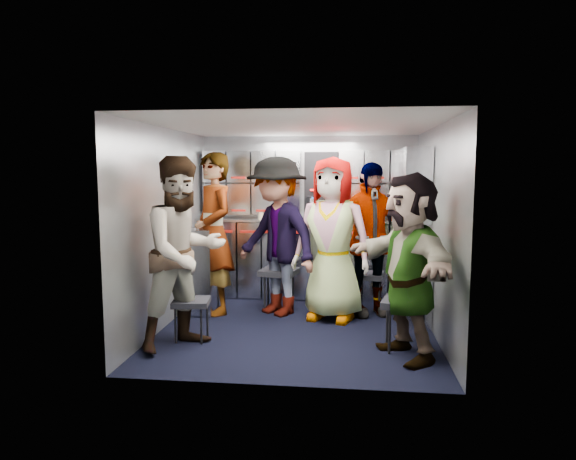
# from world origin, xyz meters

# --- Properties ---
(floor) EXTENTS (3.00, 3.00, 0.00)m
(floor) POSITION_xyz_m (0.00, 0.00, 0.00)
(floor) COLOR black
(floor) RESTS_ON ground
(wall_back) EXTENTS (2.80, 0.04, 2.10)m
(wall_back) POSITION_xyz_m (0.00, 1.50, 1.05)
(wall_back) COLOR gray
(wall_back) RESTS_ON ground
(wall_left) EXTENTS (0.04, 3.00, 2.10)m
(wall_left) POSITION_xyz_m (-1.40, 0.00, 1.05)
(wall_left) COLOR gray
(wall_left) RESTS_ON ground
(wall_right) EXTENTS (0.04, 3.00, 2.10)m
(wall_right) POSITION_xyz_m (1.40, 0.00, 1.05)
(wall_right) COLOR gray
(wall_right) RESTS_ON ground
(ceiling) EXTENTS (2.80, 3.00, 0.02)m
(ceiling) POSITION_xyz_m (0.00, 0.00, 2.10)
(ceiling) COLOR silver
(ceiling) RESTS_ON wall_back
(cart_bank_back) EXTENTS (2.68, 0.38, 0.99)m
(cart_bank_back) POSITION_xyz_m (0.00, 1.29, 0.49)
(cart_bank_back) COLOR #9DA2AD
(cart_bank_back) RESTS_ON ground
(cart_bank_left) EXTENTS (0.38, 0.76, 0.99)m
(cart_bank_left) POSITION_xyz_m (-1.19, 0.56, 0.49)
(cart_bank_left) COLOR #9DA2AD
(cart_bank_left) RESTS_ON ground
(counter) EXTENTS (2.68, 0.42, 0.03)m
(counter) POSITION_xyz_m (0.00, 1.29, 1.01)
(counter) COLOR silver
(counter) RESTS_ON cart_bank_back
(locker_bank_back) EXTENTS (2.68, 0.28, 0.82)m
(locker_bank_back) POSITION_xyz_m (0.00, 1.35, 1.49)
(locker_bank_back) COLOR #9DA2AD
(locker_bank_back) RESTS_ON wall_back
(locker_bank_right) EXTENTS (0.28, 1.00, 0.82)m
(locker_bank_right) POSITION_xyz_m (1.25, 0.70, 1.49)
(locker_bank_right) COLOR #9DA2AD
(locker_bank_right) RESTS_ON wall_right
(right_cabinet) EXTENTS (0.28, 1.20, 1.00)m
(right_cabinet) POSITION_xyz_m (1.25, 0.60, 0.50)
(right_cabinet) COLOR #9DA2AD
(right_cabinet) RESTS_ON ground
(coffee_niche) EXTENTS (0.46, 0.16, 0.84)m
(coffee_niche) POSITION_xyz_m (0.18, 1.41, 1.47)
(coffee_niche) COLOR black
(coffee_niche) RESTS_ON wall_back
(red_latch_strip) EXTENTS (2.60, 0.02, 0.03)m
(red_latch_strip) POSITION_xyz_m (0.00, 1.09, 0.88)
(red_latch_strip) COLOR #A51710
(red_latch_strip) RESTS_ON cart_bank_back
(jump_seat_near_left) EXTENTS (0.39, 0.37, 0.41)m
(jump_seat_near_left) POSITION_xyz_m (-0.99, -0.53, 0.36)
(jump_seat_near_left) COLOR black
(jump_seat_near_left) RESTS_ON ground
(jump_seat_mid_left) EXTENTS (0.48, 0.46, 0.49)m
(jump_seat_mid_left) POSITION_xyz_m (-0.29, 0.67, 0.43)
(jump_seat_mid_left) COLOR black
(jump_seat_mid_left) RESTS_ON ground
(jump_seat_center) EXTENTS (0.48, 0.47, 0.44)m
(jump_seat_center) POSITION_xyz_m (0.35, 0.55, 0.38)
(jump_seat_center) COLOR black
(jump_seat_center) RESTS_ON ground
(jump_seat_mid_right) EXTENTS (0.43, 0.41, 0.45)m
(jump_seat_mid_right) POSITION_xyz_m (0.75, 0.77, 0.40)
(jump_seat_mid_right) COLOR black
(jump_seat_mid_right) RESTS_ON ground
(jump_seat_near_right) EXTENTS (0.48, 0.46, 0.47)m
(jump_seat_near_right) POSITION_xyz_m (1.05, -0.58, 0.42)
(jump_seat_near_right) COLOR black
(jump_seat_near_right) RESTS_ON ground
(attendant_standing) EXTENTS (0.77, 0.81, 1.86)m
(attendant_standing) POSITION_xyz_m (-1.02, 0.47, 0.93)
(attendant_standing) COLOR black
(attendant_standing) RESTS_ON ground
(attendant_arc_a) EXTENTS (1.08, 1.10, 1.79)m
(attendant_arc_a) POSITION_xyz_m (-0.99, -0.71, 0.89)
(attendant_arc_a) COLOR black
(attendant_arc_a) RESTS_ON ground
(attendant_arc_b) EXTENTS (1.33, 1.26, 1.81)m
(attendant_arc_b) POSITION_xyz_m (-0.29, 0.49, 0.90)
(attendant_arc_b) COLOR black
(attendant_arc_b) RESTS_ON ground
(attendant_arc_c) EXTENTS (1.00, 0.79, 1.80)m
(attendant_arc_c) POSITION_xyz_m (0.35, 0.37, 0.90)
(attendant_arc_c) COLOR black
(attendant_arc_c) RESTS_ON ground
(attendant_arc_d) EXTENTS (1.11, 0.75, 1.75)m
(attendant_arc_d) POSITION_xyz_m (0.75, 0.59, 0.87)
(attendant_arc_d) COLOR black
(attendant_arc_d) RESTS_ON ground
(attendant_arc_e) EXTENTS (1.07, 1.59, 1.64)m
(attendant_arc_e) POSITION_xyz_m (1.05, -0.76, 0.82)
(attendant_arc_e) COLOR black
(attendant_arc_e) RESTS_ON ground
(bottle_left) EXTENTS (0.06, 0.06, 0.26)m
(bottle_left) POSITION_xyz_m (-0.41, 1.24, 1.16)
(bottle_left) COLOR white
(bottle_left) RESTS_ON counter
(bottle_mid) EXTENTS (0.07, 0.07, 0.26)m
(bottle_mid) POSITION_xyz_m (0.07, 1.24, 1.16)
(bottle_mid) COLOR white
(bottle_mid) RESTS_ON counter
(bottle_right) EXTENTS (0.06, 0.06, 0.22)m
(bottle_right) POSITION_xyz_m (0.79, 1.24, 1.14)
(bottle_right) COLOR white
(bottle_right) RESTS_ON counter
(cup_left) EXTENTS (0.08, 0.08, 0.09)m
(cup_left) POSITION_xyz_m (-0.59, 1.23, 1.07)
(cup_left) COLOR #C6B68B
(cup_left) RESTS_ON counter
(cup_right) EXTENTS (0.08, 0.08, 0.11)m
(cup_right) POSITION_xyz_m (1.16, 1.23, 1.09)
(cup_right) COLOR #C6B68B
(cup_right) RESTS_ON counter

